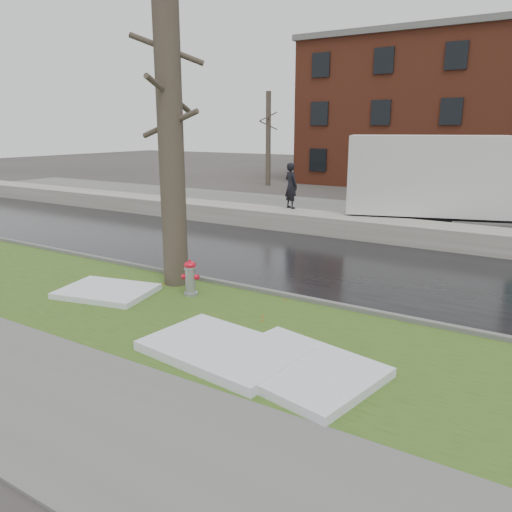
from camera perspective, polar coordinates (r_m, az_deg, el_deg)
The scene contains 17 objects.
ground at distance 11.92m, azimuth -2.90°, elevation -5.42°, with size 120.00×120.00×0.00m, color #47423D.
verge at distance 10.98m, azimuth -6.65°, elevation -7.18°, with size 60.00×4.50×0.04m, color #2E4E1A.
sidewalk at distance 8.67m, azimuth -22.76°, elevation -14.45°, with size 60.00×3.00×0.05m, color slate.
road at distance 15.65m, azimuth 6.54°, elevation -0.58°, with size 60.00×7.00×0.03m, color black.
parking_lot at distance 23.45m, azimuth 15.58°, elevation 4.02°, with size 60.00×9.00×0.03m, color slate.
curb at distance 12.69m, azimuth -0.32°, elevation -3.83°, with size 60.00×0.15×0.14m, color slate.
snowbank at distance 19.36m, azimuth 11.96°, elevation 3.20°, with size 60.00×1.60×0.75m, color #AFAAA0.
brick_building at distance 39.44m, azimuth 26.39°, elevation 14.41°, with size 26.00×12.00×10.00m, color brown.
bg_tree_left at distance 36.23m, azimuth 1.41°, elevation 13.33°, with size 1.40×1.62×6.50m.
bg_tree_center at distance 37.32m, azimuth 12.83°, elevation 13.02°, with size 1.40×1.62×6.50m.
fire_hydrant at distance 12.35m, azimuth -7.51°, elevation -2.30°, with size 0.44×0.42×0.90m.
tree at distance 12.84m, azimuth -9.77°, elevation 14.30°, with size 1.66×1.96×7.98m.
box_truck at distance 20.88m, azimuth 22.18°, elevation 7.77°, with size 11.34×5.35×3.78m.
worker at distance 21.05m, azimuth 4.02°, elevation 8.02°, with size 0.69×0.45×1.90m, color black.
snow_patch_near at distance 8.65m, azimuth 4.71°, elevation -12.62°, with size 2.60×2.00×0.16m, color silver.
snow_patch_far at distance 12.96m, azimuth -16.68°, elevation -3.87°, with size 2.20×1.60×0.14m, color silver.
snow_patch_side at distance 9.27m, azimuth -3.89°, elevation -10.60°, with size 2.80×1.80×0.18m, color silver.
Camera 1 is at (6.44, -9.18, 4.05)m, focal length 35.00 mm.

